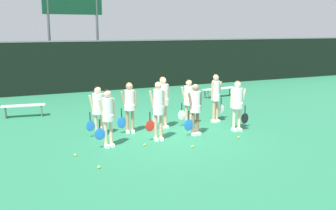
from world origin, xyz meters
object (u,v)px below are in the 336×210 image
(player_7, at_px, (189,98))
(tennis_ball_2, at_px, (198,116))
(player_0, at_px, (108,113))
(tennis_ball_4, at_px, (99,167))
(player_2, at_px, (195,106))
(player_8, at_px, (216,94))
(tennis_ball_5, at_px, (75,155))
(tennis_ball_6, at_px, (239,137))
(player_3, at_px, (237,101))
(player_6, at_px, (163,98))
(bench_far, at_px, (219,89))
(tennis_ball_0, at_px, (192,146))
(scoreboard, at_px, (73,9))
(player_1, at_px, (158,106))
(player_5, at_px, (129,103))
(tennis_ball_1, at_px, (145,145))
(bench_courtside, at_px, (23,107))
(tennis_ball_3, at_px, (160,134))
(player_4, at_px, (98,107))

(player_7, bearing_deg, tennis_ball_2, 49.12)
(player_0, xyz_separation_m, tennis_ball_4, (-0.73, -1.65, -0.97))
(player_2, relative_size, player_7, 1.00)
(player_8, xyz_separation_m, tennis_ball_5, (-5.52, -1.83, -1.00))
(player_2, distance_m, tennis_ball_6, 1.68)
(player_3, height_order, tennis_ball_6, player_3)
(player_6, xyz_separation_m, player_8, (2.13, 0.03, -0.04))
(bench_far, bearing_deg, tennis_ball_0, -132.59)
(player_6, xyz_separation_m, tennis_ball_0, (-0.15, -2.42, -1.04))
(scoreboard, xyz_separation_m, tennis_ball_4, (-2.21, -13.13, -4.42))
(player_1, distance_m, tennis_ball_5, 2.88)
(player_5, distance_m, player_7, 2.23)
(player_3, bearing_deg, tennis_ball_6, -112.65)
(player_6, distance_m, tennis_ball_1, 2.40)
(bench_courtside, relative_size, player_6, 0.92)
(tennis_ball_1, xyz_separation_m, tennis_ball_6, (2.98, -0.47, -0.00))
(bench_far, distance_m, player_0, 9.58)
(tennis_ball_1, xyz_separation_m, tennis_ball_2, (3.30, 2.71, -0.00))
(player_1, relative_size, tennis_ball_3, 25.66)
(player_0, xyz_separation_m, tennis_ball_6, (3.97, -0.82, -0.97))
(player_1, xyz_separation_m, player_3, (2.87, -0.02, -0.06))
(tennis_ball_2, xyz_separation_m, tennis_ball_4, (-5.02, -4.02, 0.00))
(tennis_ball_0, height_order, tennis_ball_3, tennis_ball_3)
(player_2, height_order, player_5, player_5)
(player_1, distance_m, player_6, 1.51)
(player_7, xyz_separation_m, player_8, (1.14, 0.04, 0.05))
(player_6, bearing_deg, tennis_ball_1, -140.39)
(player_5, bearing_deg, player_3, -8.65)
(player_0, bearing_deg, player_2, -3.87)
(player_0, bearing_deg, player_4, 81.06)
(tennis_ball_2, bearing_deg, player_7, -133.24)
(player_5, distance_m, tennis_ball_0, 2.74)
(tennis_ball_2, bearing_deg, tennis_ball_0, -121.39)
(scoreboard, xyz_separation_m, player_5, (-0.39, -10.24, -3.46))
(scoreboard, bearing_deg, tennis_ball_5, -102.01)
(bench_courtside, xyz_separation_m, player_0, (1.87, -5.22, 0.60))
(player_0, distance_m, player_7, 3.58)
(scoreboard, height_order, player_7, scoreboard)
(player_7, bearing_deg, player_8, 4.46)
(player_2, height_order, player_8, player_8)
(player_1, bearing_deg, tennis_ball_5, -158.65)
(bench_far, bearing_deg, tennis_ball_5, -148.75)
(player_2, height_order, player_4, player_2)
(tennis_ball_1, relative_size, tennis_ball_2, 1.02)
(player_5, height_order, tennis_ball_6, player_5)
(player_1, relative_size, tennis_ball_5, 26.87)
(player_4, distance_m, tennis_ball_3, 2.17)
(tennis_ball_3, height_order, tennis_ball_4, same)
(player_1, distance_m, player_8, 3.17)
(bench_far, height_order, tennis_ball_6, bench_far)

